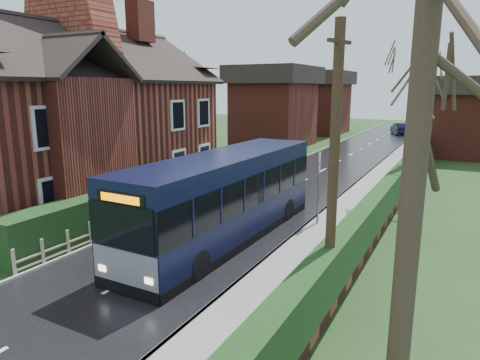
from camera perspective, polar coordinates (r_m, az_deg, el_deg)
The scene contains 17 objects.
ground at distance 14.58m, azimuth -10.51°, elevation -10.66°, with size 140.00×140.00×0.00m, color #26451D.
road at distance 22.84m, azimuth 5.15°, elevation -2.05°, with size 6.00×100.00×0.02m, color black.
pavement at distance 21.61m, azimuth 15.61°, elevation -3.12°, with size 2.50×100.00×0.14m, color slate.
kerb_right at distance 21.88m, azimuth 12.54°, elevation -2.77°, with size 0.12×100.00×0.14m, color gray.
kerb_left at distance 24.13m, azimuth -1.55°, elevation -1.13°, with size 0.12×100.00×0.10m, color gray.
front_hedge at distance 20.37m, azimuth -10.56°, elevation -1.68°, with size 1.20×16.00×1.60m, color black.
picket_fence at distance 20.01m, azimuth -8.83°, elevation -2.90°, with size 0.10×16.00×0.90m, color tan, non-canonical shape.
right_wall_hedge at distance 21.14m, azimuth 19.86°, elevation -1.09°, with size 0.60×50.00×1.80m.
brick_house at distance 23.01m, azimuth -20.88°, elevation 8.33°, with size 9.30×14.60×10.30m.
bus at distance 15.89m, azimuth -2.05°, elevation -2.43°, with size 2.65×10.68×3.23m.
car_silver at distance 19.41m, azimuth -4.11°, elevation -2.34°, with size 1.78×4.42×1.50m, color #BABABF.
car_green at distance 17.97m, azimuth -12.87°, elevation -4.16°, with size 1.81×4.45×1.29m, color black.
car_distant at distance 56.12m, azimuth 20.57°, elevation 6.42°, with size 1.50×4.29×1.41m, color black.
bus_stop_sign at distance 17.58m, azimuth 10.50°, elevation 0.30°, with size 0.18×0.47×3.11m.
telegraph_pole at distance 10.35m, azimuth 12.34°, elevation 0.75°, with size 0.33×0.90×7.13m.
tree_right_far at distance 22.40m, azimuth 22.01°, elevation 12.51°, with size 4.21×4.21×8.13m.
tree_house_side at distance 33.45m, azimuth -11.44°, elevation 16.68°, with size 4.92×4.92×11.19m.
Camera 1 is at (8.46, -10.46, 5.62)m, focal length 32.00 mm.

